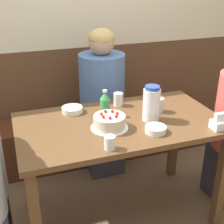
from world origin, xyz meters
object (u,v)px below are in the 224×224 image
bowl_rice_small (72,110)px  glass_water_tall (158,105)px  birthday_cake (109,122)px  glass_shot_small (110,143)px  bowl_soup_white (156,129)px  bench_seat (89,137)px  person_grey_tee (102,104)px  water_pitcher (151,104)px  soju_bottle (105,104)px  napkin_holder (220,123)px  glass_tumbler_short (118,99)px

bowl_rice_small → glass_water_tall: glass_water_tall is taller
birthday_cake → glass_shot_small: (-0.08, -0.23, -0.00)m
bowl_soup_white → bowl_rice_small: size_ratio=0.90×
bench_seat → birthday_cake: size_ratio=10.27×
bowl_soup_white → person_grey_tee: bearing=94.9°
water_pitcher → soju_bottle: bearing=147.8°
napkin_holder → person_grey_tee: (-0.47, 0.92, -0.18)m
water_pitcher → glass_water_tall: (0.10, 0.10, -0.06)m
soju_bottle → birthday_cake: bearing=-99.9°
birthday_cake → glass_shot_small: size_ratio=3.01×
glass_tumbler_short → person_grey_tee: size_ratio=0.08×
soju_bottle → bowl_soup_white: size_ratio=1.41×
birthday_cake → bowl_soup_white: birthday_cake is taller
napkin_holder → bowl_rice_small: 0.97m
bench_seat → bowl_soup_white: 1.19m
glass_water_tall → water_pitcher: bearing=-136.0°
bowl_soup_white → glass_shot_small: 0.34m
glass_water_tall → glass_tumbler_short: 0.29m
water_pitcher → bowl_soup_white: water_pitcher is taller
water_pitcher → person_grey_tee: 0.73m
birthday_cake → water_pitcher: bearing=4.1°
water_pitcher → glass_tumbler_short: water_pitcher is taller
bowl_rice_small → glass_tumbler_short: size_ratio=1.51×
glass_tumbler_short → glass_shot_small: 0.60m
bowl_rice_small → soju_bottle: bearing=-32.1°
birthday_cake → soju_bottle: 0.19m
glass_tumbler_short → bowl_rice_small: bearing=-178.8°
napkin_holder → glass_water_tall: napkin_holder is taller
bench_seat → bowl_rice_small: 0.86m
glass_water_tall → person_grey_tee: (-0.22, 0.57, -0.19)m
person_grey_tee → water_pitcher: bearing=9.9°
water_pitcher → napkin_holder: (0.35, -0.25, -0.08)m
bowl_soup_white → person_grey_tee: size_ratio=0.10×
birthday_cake → bowl_soup_white: 0.28m
glass_shot_small → bench_seat: bearing=81.3°
water_pitcher → bowl_rice_small: size_ratio=1.64×
napkin_holder → glass_shot_small: 0.72m
bowl_rice_small → person_grey_tee: 0.54m
bowl_soup_white → glass_water_tall: size_ratio=1.30×
bowl_soup_white → bowl_rice_small: same height
glass_shot_small → person_grey_tee: (0.25, 0.93, -0.18)m
bench_seat → soju_bottle: 0.96m
napkin_holder → person_grey_tee: 1.05m
soju_bottle → bowl_rice_small: 0.24m
water_pitcher → glass_water_tall: size_ratio=2.36×
soju_bottle → glass_shot_small: bearing=-104.8°
bowl_rice_small → glass_tumbler_short: 0.34m
napkin_holder → bowl_soup_white: (-0.39, 0.09, -0.02)m
glass_water_tall → glass_shot_small: bearing=-143.2°
bench_seat → water_pitcher: bearing=-77.5°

